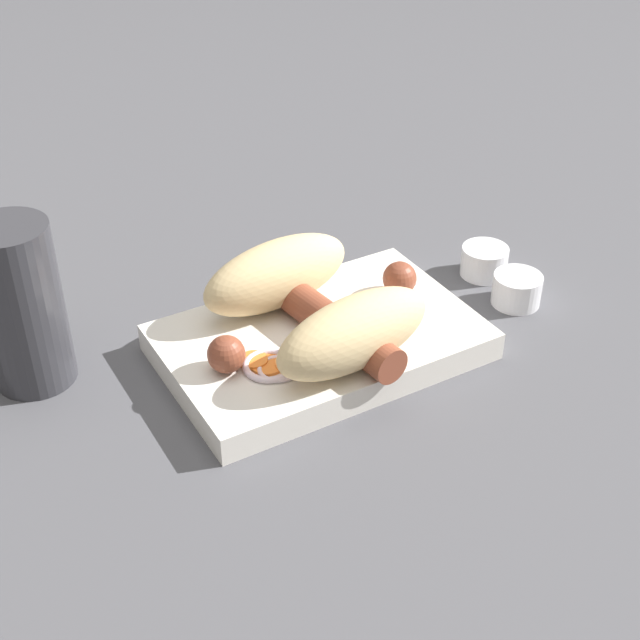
{
  "coord_description": "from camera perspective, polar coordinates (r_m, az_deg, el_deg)",
  "views": [
    {
      "loc": [
        -0.3,
        -0.52,
        0.45
      ],
      "look_at": [
        0.0,
        0.0,
        0.03
      ],
      "focal_mm": 50.0,
      "sensor_mm": 36.0,
      "label": 1
    }
  ],
  "objects": [
    {
      "name": "condiment_cup_far",
      "position": [
        0.87,
        10.46,
        3.64
      ],
      "size": [
        0.04,
        0.04,
        0.03
      ],
      "color": "white",
      "rests_on": "ground_plane"
    },
    {
      "name": "pickled_veggies",
      "position": [
        0.7,
        -2.99,
        -2.91
      ],
      "size": [
        0.06,
        0.05,
        0.01
      ],
      "color": "orange",
      "rests_on": "food_tray"
    },
    {
      "name": "sausage",
      "position": [
        0.73,
        -0.11,
        0.39
      ],
      "size": [
        0.21,
        0.18,
        0.03
      ],
      "color": "brown",
      "rests_on": "food_tray"
    },
    {
      "name": "food_tray",
      "position": [
        0.74,
        0.0,
        -1.41
      ],
      "size": [
        0.26,
        0.16,
        0.02
      ],
      "color": "silver",
      "rests_on": "ground_plane"
    },
    {
      "name": "condiment_cup_near",
      "position": [
        0.83,
        12.47,
        1.83
      ],
      "size": [
        0.04,
        0.04,
        0.03
      ],
      "color": "white",
      "rests_on": "ground_plane"
    },
    {
      "name": "ground_plane",
      "position": [
        0.75,
        0.0,
        -2.17
      ],
      "size": [
        3.0,
        3.0,
        0.0
      ],
      "primitive_type": "plane",
      "color": "#4C4C51"
    },
    {
      "name": "bread_roll",
      "position": [
        0.72,
        -0.31,
        1.2
      ],
      "size": [
        0.16,
        0.18,
        0.06
      ],
      "color": "#DBBC84",
      "rests_on": "food_tray"
    },
    {
      "name": "drink_glass",
      "position": [
        0.72,
        -18.55,
        0.86
      ],
      "size": [
        0.06,
        0.06,
        0.14
      ],
      "color": "#333338",
      "rests_on": "ground_plane"
    }
  ]
}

